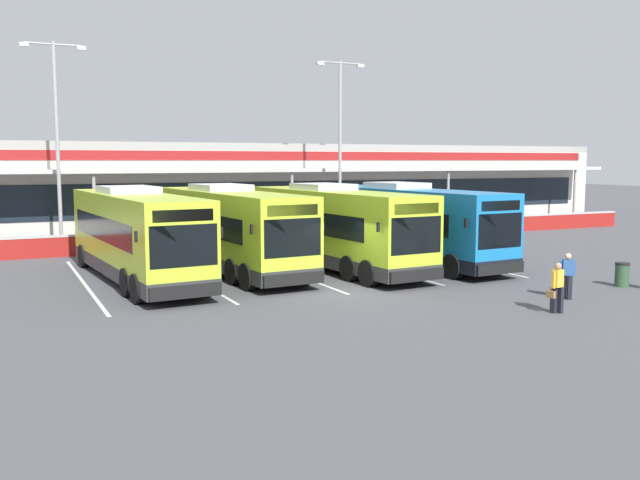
{
  "coord_description": "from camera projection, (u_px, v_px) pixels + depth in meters",
  "views": [
    {
      "loc": [
        -11.49,
        -22.29,
        4.83
      ],
      "look_at": [
        0.5,
        3.0,
        1.6
      ],
      "focal_mm": 38.76,
      "sensor_mm": 36.0,
      "label": 1
    }
  ],
  "objects": [
    {
      "name": "ground_plane",
      "position": [
        342.0,
        292.0,
        25.45
      ],
      "size": [
        200.0,
        200.0,
        0.0
      ],
      "primitive_type": "plane",
      "color": "#4C4C51"
    },
    {
      "name": "terminal_building",
      "position": [
        170.0,
        186.0,
        49.25
      ],
      "size": [
        70.0,
        13.0,
        6.0
      ],
      "color": "beige",
      "rests_on": "ground"
    },
    {
      "name": "red_barrier_wall",
      "position": [
        223.0,
        238.0,
        38.4
      ],
      "size": [
        60.0,
        0.4,
        1.1
      ],
      "color": "maroon",
      "rests_on": "ground"
    },
    {
      "name": "coach_bus_leftmost",
      "position": [
        136.0,
        237.0,
        27.75
      ],
      "size": [
        3.65,
        12.3,
        3.78
      ],
      "color": "#B7DB2D",
      "rests_on": "ground"
    },
    {
      "name": "coach_bus_left_centre",
      "position": [
        229.0,
        231.0,
        30.13
      ],
      "size": [
        3.65,
        12.3,
        3.78
      ],
      "color": "#B7DB2D",
      "rests_on": "ground"
    },
    {
      "name": "coach_bus_centre",
      "position": [
        334.0,
        229.0,
        30.93
      ],
      "size": [
        3.65,
        12.3,
        3.78
      ],
      "color": "#B7DB2D",
      "rests_on": "ground"
    },
    {
      "name": "coach_bus_right_centre",
      "position": [
        408.0,
        225.0,
        32.61
      ],
      "size": [
        3.65,
        12.3,
        3.78
      ],
      "color": "#1972B7",
      "rests_on": "ground"
    },
    {
      "name": "bay_stripe_far_west",
      "position": [
        84.0,
        283.0,
        27.26
      ],
      "size": [
        0.14,
        13.0,
        0.01
      ],
      "primitive_type": "cube",
      "color": "silver",
      "rests_on": "ground"
    },
    {
      "name": "bay_stripe_west",
      "position": [
        189.0,
        276.0,
        29.04
      ],
      "size": [
        0.14,
        13.0,
        0.01
      ],
      "primitive_type": "cube",
      "color": "silver",
      "rests_on": "ground"
    },
    {
      "name": "bay_stripe_mid_west",
      "position": [
        281.0,
        269.0,
        30.83
      ],
      "size": [
        0.14,
        13.0,
        0.01
      ],
      "primitive_type": "cube",
      "color": "silver",
      "rests_on": "ground"
    },
    {
      "name": "bay_stripe_centre",
      "position": [
        363.0,
        263.0,
        32.62
      ],
      "size": [
        0.14,
        13.0,
        0.01
      ],
      "primitive_type": "cube",
      "color": "silver",
      "rests_on": "ground"
    },
    {
      "name": "bay_stripe_mid_east",
      "position": [
        437.0,
        258.0,
        34.41
      ],
      "size": [
        0.14,
        13.0,
        0.01
      ],
      "primitive_type": "cube",
      "color": "silver",
      "rests_on": "ground"
    },
    {
      "name": "pedestrian_with_handbag",
      "position": [
        557.0,
        286.0,
        21.87
      ],
      "size": [
        0.64,
        0.33,
        1.62
      ],
      "color": "black",
      "rests_on": "ground"
    },
    {
      "name": "pedestrian_near_bin",
      "position": [
        567.0,
        274.0,
        24.1
      ],
      "size": [
        0.5,
        0.42,
        1.62
      ],
      "color": "black",
      "rests_on": "ground"
    },
    {
      "name": "lamp_post_west",
      "position": [
        57.0,
        133.0,
        36.45
      ],
      "size": [
        3.24,
        0.28,
        11.0
      ],
      "color": "#9E9EA3",
      "rests_on": "ground"
    },
    {
      "name": "lamp_post_centre",
      "position": [
        340.0,
        137.0,
        43.35
      ],
      "size": [
        3.24,
        0.28,
        11.0
      ],
      "color": "#9E9EA3",
      "rests_on": "ground"
    },
    {
      "name": "litter_bin",
      "position": [
        622.0,
        275.0,
        26.52
      ],
      "size": [
        0.54,
        0.54,
        0.93
      ],
      "color": "#2D5133",
      "rests_on": "ground"
    }
  ]
}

